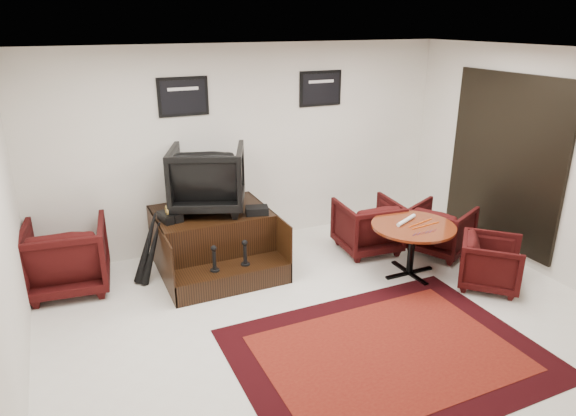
% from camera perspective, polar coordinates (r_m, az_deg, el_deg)
% --- Properties ---
extents(ground, '(6.00, 6.00, 0.00)m').
position_cam_1_polar(ground, '(5.73, 5.07, -12.42)').
color(ground, silver).
rests_on(ground, ground).
extents(room_shell, '(6.02, 5.02, 2.81)m').
position_cam_1_polar(room_shell, '(5.31, 8.87, 5.82)').
color(room_shell, white).
rests_on(room_shell, ground).
extents(area_rug, '(2.94, 2.21, 0.01)m').
position_cam_1_polar(area_rug, '(5.32, 11.02, -15.56)').
color(area_rug, black).
rests_on(area_rug, ground).
extents(shine_podium, '(1.46, 1.50, 0.75)m').
position_cam_1_polar(shine_podium, '(6.80, -8.19, -3.73)').
color(shine_podium, black).
rests_on(shine_podium, ground).
extents(shine_chair, '(1.16, 1.13, 0.94)m').
position_cam_1_polar(shine_chair, '(6.64, -8.94, 3.66)').
color(shine_chair, black).
rests_on(shine_chair, shine_podium).
extents(shoes_pair, '(0.28, 0.33, 0.11)m').
position_cam_1_polar(shoes_pair, '(6.47, -12.96, -0.93)').
color(shoes_pair, black).
rests_on(shoes_pair, shine_podium).
extents(polish_kit, '(0.33, 0.26, 0.10)m').
position_cam_1_polar(polish_kit, '(6.54, -3.48, -0.27)').
color(polish_kit, black).
rests_on(polish_kit, shine_podium).
extents(umbrella_black, '(0.31, 0.11, 0.82)m').
position_cam_1_polar(umbrella_black, '(6.49, -14.90, -4.82)').
color(umbrella_black, black).
rests_on(umbrella_black, ground).
extents(umbrella_hooked, '(0.35, 0.13, 0.93)m').
position_cam_1_polar(umbrella_hooked, '(6.54, -15.42, -4.20)').
color(umbrella_hooked, black).
rests_on(umbrella_hooked, ground).
extents(armchair_side, '(1.01, 0.95, 0.94)m').
position_cam_1_polar(armchair_side, '(6.68, -23.40, -4.63)').
color(armchair_side, black).
rests_on(armchair_side, ground).
extents(meeting_table, '(1.04, 1.04, 0.68)m').
position_cam_1_polar(meeting_table, '(6.60, 13.71, -2.53)').
color(meeting_table, '#4B1A0A').
rests_on(meeting_table, ground).
extents(table_chair_back, '(0.85, 0.81, 0.81)m').
position_cam_1_polar(table_chair_back, '(7.26, 8.82, -1.69)').
color(table_chair_back, black).
rests_on(table_chair_back, ground).
extents(table_chair_window, '(0.94, 0.96, 0.76)m').
position_cam_1_polar(table_chair_window, '(7.43, 16.70, -2.03)').
color(table_chair_window, black).
rests_on(table_chair_window, ground).
extents(table_chair_corner, '(0.93, 0.93, 0.70)m').
position_cam_1_polar(table_chair_corner, '(6.69, 21.63, -5.45)').
color(table_chair_corner, black).
rests_on(table_chair_corner, ground).
extents(paper_roll, '(0.40, 0.23, 0.05)m').
position_cam_1_polar(paper_roll, '(6.63, 13.01, -1.34)').
color(paper_roll, silver).
rests_on(paper_roll, meeting_table).
extents(table_clutter, '(0.57, 0.36, 0.01)m').
position_cam_1_polar(table_clutter, '(6.56, 14.82, -1.93)').
color(table_clutter, '#E34F0C').
rests_on(table_clutter, meeting_table).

